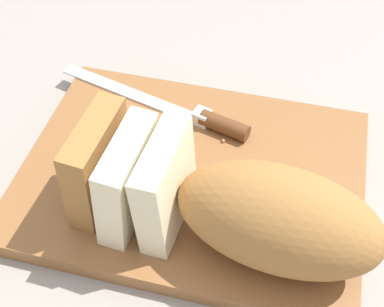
# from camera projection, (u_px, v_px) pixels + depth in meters

# --- Properties ---
(ground_plane) EXTENTS (3.00, 3.00, 0.00)m
(ground_plane) POSITION_uv_depth(u_px,v_px,m) (192.00, 183.00, 0.62)
(ground_plane) COLOR gray
(cutting_board) EXTENTS (0.40, 0.30, 0.02)m
(cutting_board) POSITION_uv_depth(u_px,v_px,m) (192.00, 177.00, 0.61)
(cutting_board) COLOR brown
(cutting_board) RESTS_ON ground_plane
(bread_loaf) EXTENTS (0.31, 0.12, 0.11)m
(bread_loaf) POSITION_uv_depth(u_px,v_px,m) (232.00, 206.00, 0.50)
(bread_loaf) COLOR #996633
(bread_loaf) RESTS_ON cutting_board
(bread_knife) EXTENTS (0.27, 0.08, 0.02)m
(bread_knife) POSITION_uv_depth(u_px,v_px,m) (196.00, 116.00, 0.65)
(bread_knife) COLOR silver
(bread_knife) RESTS_ON cutting_board
(crumb_near_knife) EXTENTS (0.00, 0.00, 0.00)m
(crumb_near_knife) POSITION_uv_depth(u_px,v_px,m) (198.00, 227.00, 0.55)
(crumb_near_knife) COLOR #A8753D
(crumb_near_knife) RESTS_ON cutting_board
(crumb_near_loaf) EXTENTS (0.00, 0.00, 0.00)m
(crumb_near_loaf) POSITION_uv_depth(u_px,v_px,m) (168.00, 198.00, 0.57)
(crumb_near_loaf) COLOR #A8753D
(crumb_near_loaf) RESTS_ON cutting_board
(crumb_stray_left) EXTENTS (0.01, 0.01, 0.01)m
(crumb_stray_left) POSITION_uv_depth(u_px,v_px,m) (128.00, 158.00, 0.61)
(crumb_stray_left) COLOR #A8753D
(crumb_stray_left) RESTS_ON cutting_board
(crumb_stray_right) EXTENTS (0.00, 0.00, 0.00)m
(crumb_stray_right) POSITION_uv_depth(u_px,v_px,m) (223.00, 141.00, 0.63)
(crumb_stray_right) COLOR #A8753D
(crumb_stray_right) RESTS_ON cutting_board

